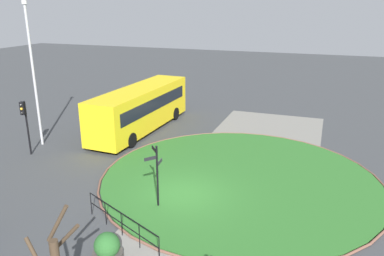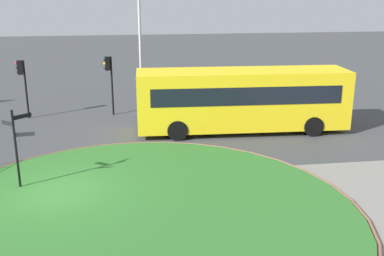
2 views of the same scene
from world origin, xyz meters
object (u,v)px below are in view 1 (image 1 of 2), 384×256
object	(u,v)px
bus_yellow	(141,108)
lamppost_tall	(33,72)
traffic_light_far	(25,116)
planter_near_signpost	(107,251)
signpost_directional	(157,171)

from	to	relation	value
bus_yellow	lamppost_tall	distance (m)	7.60
bus_yellow	traffic_light_far	distance (m)	8.03
traffic_light_far	planter_near_signpost	distance (m)	12.68
bus_yellow	traffic_light_far	size ratio (longest dim) A/B	3.15
lamppost_tall	bus_yellow	bearing A→B (deg)	-44.69
bus_yellow	planter_near_signpost	world-z (taller)	bus_yellow
traffic_light_far	bus_yellow	bearing A→B (deg)	134.99
planter_near_signpost	signpost_directional	bearing A→B (deg)	0.67
signpost_directional	traffic_light_far	bearing A→B (deg)	73.28
planter_near_signpost	bus_yellow	bearing A→B (deg)	22.64
bus_yellow	planter_near_signpost	distance (m)	15.35
bus_yellow	lamppost_tall	bearing A→B (deg)	137.73
signpost_directional	planter_near_signpost	world-z (taller)	signpost_directional
lamppost_tall	planter_near_signpost	bearing A→B (deg)	-130.57
traffic_light_far	planter_near_signpost	bearing A→B (deg)	41.14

